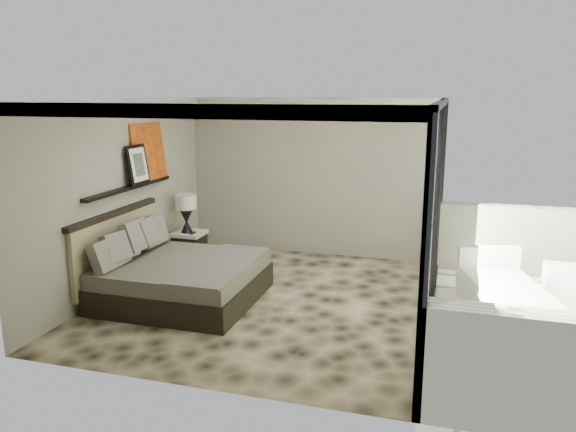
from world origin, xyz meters
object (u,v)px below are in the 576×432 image
(table_lamp, at_px, (186,208))
(ottoman, at_px, (562,282))
(lounger, at_px, (506,297))
(bed, at_px, (176,276))
(nightstand, at_px, (190,246))

(table_lamp, bearing_deg, ottoman, -1.15)
(ottoman, bearing_deg, lounger, -136.54)
(table_lamp, relative_size, ottoman, 1.38)
(bed, relative_size, ottoman, 4.41)
(nightstand, relative_size, lounger, 0.26)
(table_lamp, height_order, ottoman, table_lamp)
(table_lamp, xyz_separation_m, lounger, (5.13, -0.89, -0.73))
(ottoman, distance_m, lounger, 1.12)
(bed, distance_m, ottoman, 5.51)
(nightstand, height_order, ottoman, nightstand)
(bed, relative_size, nightstand, 4.16)
(bed, xyz_separation_m, lounger, (4.47, 0.82, -0.13))
(table_lamp, bearing_deg, nightstand, 59.23)
(nightstand, xyz_separation_m, table_lamp, (-0.02, -0.04, 0.69))
(nightstand, relative_size, ottoman, 1.06)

